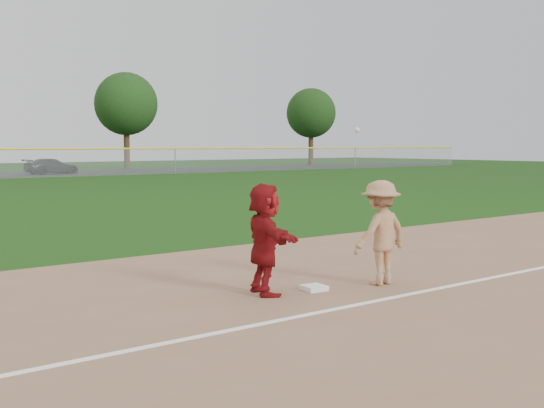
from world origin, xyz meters
TOP-DOWN VIEW (x-y plane):
  - ground at (0.00, 0.00)m, footprint 160.00×160.00m
  - foul_line at (0.00, -0.80)m, footprint 60.00×0.10m
  - first_base at (-0.07, 0.33)m, footprint 0.38×0.38m
  - base_runner at (-0.85, 0.58)m, footprint 0.95×1.66m
  - car_right at (11.78, 44.82)m, footprint 4.32×2.09m
  - first_base_play at (1.09, 0.01)m, footprint 1.13×0.67m
  - tree_3 at (22.00, 52.80)m, footprint 6.00×6.00m
  - tree_4 at (44.00, 51.20)m, footprint 5.60×5.60m

SIDE VIEW (x-z plane):
  - ground at x=0.00m, z-range 0.00..0.00m
  - foul_line at x=0.00m, z-range 0.02..0.03m
  - first_base at x=-0.07m, z-range 0.02..0.10m
  - car_right at x=11.78m, z-range 0.01..1.22m
  - base_runner at x=-0.85m, z-range 0.02..1.73m
  - first_base_play at x=1.09m, z-range -0.41..2.16m
  - tree_4 at x=44.00m, z-range 1.51..10.18m
  - tree_3 at x=22.00m, z-range 1.57..10.76m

